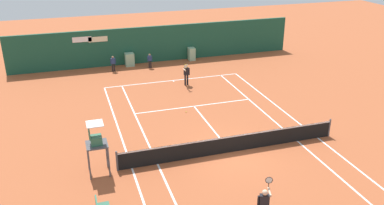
{
  "coord_description": "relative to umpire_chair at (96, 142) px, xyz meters",
  "views": [
    {
      "loc": [
        -7.77,
        -17.54,
        10.94
      ],
      "look_at": [
        -0.5,
        5.25,
        0.8
      ],
      "focal_mm": 38.51,
      "sensor_mm": 36.0,
      "label": 1
    }
  ],
  "objects": [
    {
      "name": "ground_plane",
      "position": [
        6.88,
        0.54,
        -1.72
      ],
      "size": [
        80.0,
        80.0,
        0.01
      ],
      "color": "#A8512D"
    },
    {
      "name": "tennis_net",
      "position": [
        6.88,
        -0.03,
        -1.21
      ],
      "size": [
        12.1,
        0.1,
        1.07
      ],
      "color": "#4C4C51",
      "rests_on": "ground_plane"
    },
    {
      "name": "sponsor_back_wall",
      "position": [
        6.87,
        16.94,
        -0.19
      ],
      "size": [
        25.0,
        1.02,
        3.17
      ],
      "color": "#194C38",
      "rests_on": "ground_plane"
    },
    {
      "name": "umpire_chair",
      "position": [
        0.0,
        0.0,
        0.0
      ],
      "size": [
        1.0,
        1.0,
        2.68
      ],
      "rotation": [
        0.0,
        0.0,
        -1.57
      ],
      "color": "#47474C",
      "rests_on": "ground_plane"
    },
    {
      "name": "player_on_baseline",
      "position": [
        7.57,
        10.36,
        -0.75
      ],
      "size": [
        0.63,
        0.68,
        1.83
      ],
      "rotation": [
        0.0,
        0.0,
        3.17
      ],
      "color": "black",
      "rests_on": "ground_plane"
    },
    {
      "name": "player_near_side",
      "position": [
        5.86,
        -5.75,
        -0.75
      ],
      "size": [
        0.81,
        0.67,
        1.87
      ],
      "rotation": [
        0.0,
        0.0,
        -0.32
      ],
      "color": "black",
      "rests_on": "ground_plane"
    },
    {
      "name": "ball_kid_left_post",
      "position": [
        2.77,
        15.3,
        -0.96
      ],
      "size": [
        0.44,
        0.21,
        1.32
      ],
      "rotation": [
        0.0,
        0.0,
        2.99
      ],
      "color": "black",
      "rests_on": "ground_plane"
    },
    {
      "name": "ball_kid_centre_post",
      "position": [
        5.85,
        15.3,
        -1.01
      ],
      "size": [
        0.41,
        0.19,
        1.25
      ],
      "rotation": [
        0.0,
        0.0,
        3.04
      ],
      "color": "black",
      "rests_on": "ground_plane"
    },
    {
      "name": "tennis_ball_by_sideline",
      "position": [
        6.09,
        5.59,
        -1.69
      ],
      "size": [
        0.07,
        0.07,
        0.07
      ],
      "primitive_type": "sphere",
      "color": "#CCE033",
      "rests_on": "ground_plane"
    }
  ]
}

